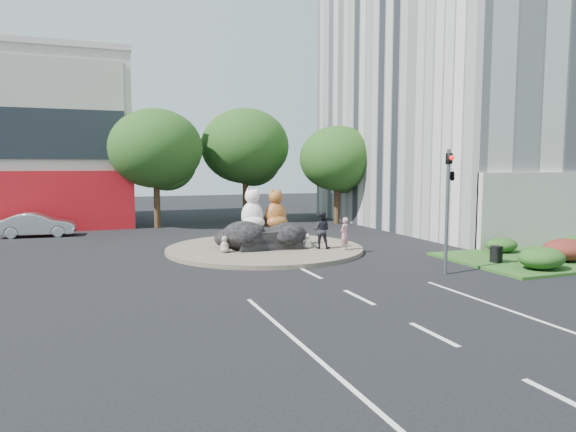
% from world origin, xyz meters
% --- Properties ---
extents(ground, '(120.00, 120.00, 0.00)m').
position_xyz_m(ground, '(0.00, 0.00, 0.00)').
color(ground, black).
rests_on(ground, ground).
extents(roundabout_island, '(10.00, 10.00, 0.20)m').
position_xyz_m(roundabout_island, '(0.00, 10.00, 0.10)').
color(roundabout_island, brown).
rests_on(roundabout_island, ground).
extents(rock_plinth, '(3.20, 2.60, 0.90)m').
position_xyz_m(rock_plinth, '(0.00, 10.00, 0.65)').
color(rock_plinth, black).
rests_on(rock_plinth, roundabout_island).
extents(grass_verge, '(10.00, 6.00, 0.12)m').
position_xyz_m(grass_verge, '(12.00, 3.00, 0.06)').
color(grass_verge, '#244A18').
rests_on(grass_verge, ground).
extents(tree_left, '(6.46, 6.46, 8.27)m').
position_xyz_m(tree_left, '(-3.93, 22.06, 5.25)').
color(tree_left, '#382314').
rests_on(tree_left, ground).
extents(tree_mid, '(6.84, 6.84, 8.76)m').
position_xyz_m(tree_mid, '(3.07, 24.06, 5.56)').
color(tree_mid, '#382314').
rests_on(tree_mid, ground).
extents(tree_right, '(5.70, 5.70, 7.30)m').
position_xyz_m(tree_right, '(9.07, 20.06, 4.63)').
color(tree_right, '#382314').
rests_on(tree_right, ground).
extents(hedge_near_green, '(2.00, 1.60, 0.90)m').
position_xyz_m(hedge_near_green, '(9.00, 1.00, 0.57)').
color(hedge_near_green, '#173A12').
rests_on(hedge_near_green, grass_verge).
extents(hedge_red, '(2.20, 1.76, 0.99)m').
position_xyz_m(hedge_red, '(11.50, 2.00, 0.61)').
color(hedge_red, '#491A13').
rests_on(hedge_red, grass_verge).
extents(hedge_back_green, '(1.60, 1.28, 0.72)m').
position_xyz_m(hedge_back_green, '(10.50, 4.80, 0.48)').
color(hedge_back_green, '#173A12').
rests_on(hedge_back_green, grass_verge).
extents(traffic_light, '(0.44, 1.24, 5.00)m').
position_xyz_m(traffic_light, '(5.10, 2.00, 3.62)').
color(traffic_light, '#595B60').
rests_on(traffic_light, ground).
extents(street_lamp, '(2.34, 0.22, 8.06)m').
position_xyz_m(street_lamp, '(12.82, 8.00, 4.55)').
color(street_lamp, '#595B60').
rests_on(street_lamp, ground).
extents(cat_white, '(1.42, 1.27, 2.17)m').
position_xyz_m(cat_white, '(-0.65, 10.03, 2.18)').
color(cat_white, silver).
rests_on(cat_white, rock_plinth).
extents(cat_tabby, '(1.27, 1.11, 2.11)m').
position_xyz_m(cat_tabby, '(0.58, 9.95, 2.15)').
color(cat_tabby, '#AD7824').
rests_on(cat_tabby, rock_plinth).
extents(kitten_calico, '(0.63, 0.60, 0.83)m').
position_xyz_m(kitten_calico, '(-2.33, 9.06, 0.61)').
color(kitten_calico, beige).
rests_on(kitten_calico, roundabout_island).
extents(kitten_white, '(0.59, 0.59, 0.75)m').
position_xyz_m(kitten_white, '(1.89, 8.86, 0.57)').
color(kitten_white, silver).
rests_on(kitten_white, roundabout_island).
extents(pedestrian_pink, '(0.70, 0.66, 1.61)m').
position_xyz_m(pedestrian_pink, '(3.35, 7.66, 1.01)').
color(pedestrian_pink, '#BF7B8B').
rests_on(pedestrian_pink, roundabout_island).
extents(pedestrian_dark, '(1.14, 1.08, 1.87)m').
position_xyz_m(pedestrian_dark, '(2.50, 8.52, 1.13)').
color(pedestrian_dark, black).
rests_on(pedestrian_dark, roundabout_island).
extents(parked_car, '(4.50, 1.88, 1.45)m').
position_xyz_m(parked_car, '(-11.43, 19.91, 0.72)').
color(parked_car, '#B2B6BA').
rests_on(parked_car, ground).
extents(litter_bin, '(0.66, 0.66, 0.71)m').
position_xyz_m(litter_bin, '(8.37, 2.87, 0.47)').
color(litter_bin, black).
rests_on(litter_bin, grass_verge).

